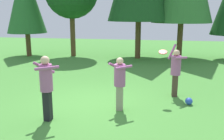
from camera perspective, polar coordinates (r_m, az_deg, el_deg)
The scene contains 6 objects.
ground_plane at distance 8.32m, azimuth -3.90°, elevation -7.48°, with size 40.00×40.00×0.00m, color #478C38.
person_thrower at distance 9.01m, azimuth 14.14°, elevation 0.25°, with size 0.68×0.68×1.82m.
person_catcher at distance 7.50m, azimuth 1.75°, elevation -2.13°, with size 0.72×0.72×1.61m.
person_bystander at distance 6.95m, azimuth -14.57°, elevation -2.78°, with size 0.76×0.74×1.78m.
frisbee at distance 8.41m, azimuth 11.39°, elevation 4.00°, with size 0.28×0.27×0.13m.
ball_blue at distance 8.50m, azimuth 16.91°, elevation -6.74°, with size 0.23×0.23×0.23m, color blue.
Camera 1 is at (1.92, -7.57, 2.88)m, focal length 40.64 mm.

